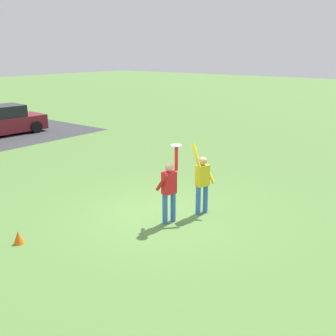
% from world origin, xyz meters
% --- Properties ---
extents(ground_plane, '(120.00, 120.00, 0.00)m').
position_xyz_m(ground_plane, '(0.00, 0.00, 0.00)').
color(ground_plane, '#567F3D').
extents(person_catcher, '(0.58, 0.48, 2.08)m').
position_xyz_m(person_catcher, '(-0.23, -0.39, 0.98)').
color(person_catcher, '#3366B7').
rests_on(person_catcher, ground_plane).
extents(person_defender, '(0.62, 0.55, 2.04)m').
position_xyz_m(person_defender, '(0.82, -0.74, 0.98)').
color(person_defender, '#3366B7').
rests_on(person_defender, ground_plane).
extents(frisbee_disc, '(0.28, 0.28, 0.02)m').
position_xyz_m(frisbee_disc, '(-0.02, -0.46, 2.09)').
color(frisbee_disc, white).
rests_on(frisbee_disc, person_catcher).
extents(parked_car_maroon, '(4.20, 2.24, 1.59)m').
position_xyz_m(parked_car_maroon, '(3.47, 13.85, 0.73)').
color(parked_car_maroon, maroon).
rests_on(parked_car_maroon, ground_plane).
extents(field_cone_orange, '(0.26, 0.26, 0.32)m').
position_xyz_m(field_cone_orange, '(-3.43, 1.68, 0.16)').
color(field_cone_orange, orange).
rests_on(field_cone_orange, ground_plane).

